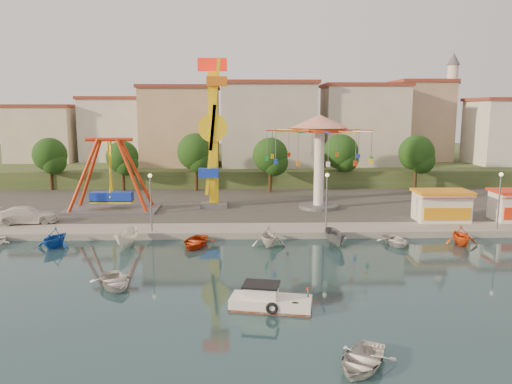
{
  "coord_description": "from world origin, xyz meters",
  "views": [
    {
      "loc": [
        0.35,
        -31.63,
        11.56
      ],
      "look_at": [
        1.56,
        14.0,
        4.0
      ],
      "focal_mm": 35.0,
      "sensor_mm": 36.0,
      "label": 1
    }
  ],
  "objects_px": {
    "pirate_ship_ride": "(111,177)",
    "kamikaze_tower": "(214,136)",
    "wave_swinger": "(320,141)",
    "van": "(27,215)",
    "rowboat_a": "(114,281)",
    "cabin_motorboat": "(269,302)"
  },
  "relations": [
    {
      "from": "pirate_ship_ride",
      "to": "kamikaze_tower",
      "type": "relative_size",
      "value": 0.61
    },
    {
      "from": "pirate_ship_ride",
      "to": "wave_swinger",
      "type": "bearing_deg",
      "value": 2.17
    },
    {
      "from": "kamikaze_tower",
      "to": "van",
      "type": "distance_m",
      "value": 20.7
    },
    {
      "from": "pirate_ship_ride",
      "to": "rowboat_a",
      "type": "distance_m",
      "value": 23.29
    },
    {
      "from": "wave_swinger",
      "to": "van",
      "type": "xyz_separation_m",
      "value": [
        -29.51,
        -6.66,
        -6.78
      ]
    },
    {
      "from": "cabin_motorboat",
      "to": "wave_swinger",
      "type": "bearing_deg",
      "value": 86.57
    },
    {
      "from": "kamikaze_tower",
      "to": "pirate_ship_ride",
      "type": "bearing_deg",
      "value": -170.38
    },
    {
      "from": "kamikaze_tower",
      "to": "cabin_motorboat",
      "type": "distance_m",
      "value": 29.59
    },
    {
      "from": "wave_swinger",
      "to": "van",
      "type": "relative_size",
      "value": 2.05
    },
    {
      "from": "pirate_ship_ride",
      "to": "rowboat_a",
      "type": "bearing_deg",
      "value": -75.35
    },
    {
      "from": "pirate_ship_ride",
      "to": "cabin_motorboat",
      "type": "height_order",
      "value": "pirate_ship_ride"
    },
    {
      "from": "pirate_ship_ride",
      "to": "rowboat_a",
      "type": "xyz_separation_m",
      "value": [
        5.8,
        -22.2,
        -3.99
      ]
    },
    {
      "from": "van",
      "to": "pirate_ship_ride",
      "type": "bearing_deg",
      "value": -59.67
    },
    {
      "from": "pirate_ship_ride",
      "to": "van",
      "type": "relative_size",
      "value": 1.77
    },
    {
      "from": "wave_swinger",
      "to": "van",
      "type": "bearing_deg",
      "value": -167.29
    },
    {
      "from": "wave_swinger",
      "to": "rowboat_a",
      "type": "distance_m",
      "value": 29.67
    },
    {
      "from": "cabin_motorboat",
      "to": "rowboat_a",
      "type": "height_order",
      "value": "cabin_motorboat"
    },
    {
      "from": "wave_swinger",
      "to": "cabin_motorboat",
      "type": "height_order",
      "value": "wave_swinger"
    },
    {
      "from": "wave_swinger",
      "to": "rowboat_a",
      "type": "height_order",
      "value": "wave_swinger"
    },
    {
      "from": "cabin_motorboat",
      "to": "pirate_ship_ride",
      "type": "bearing_deg",
      "value": 132.14
    },
    {
      "from": "van",
      "to": "wave_swinger",
      "type": "bearing_deg",
      "value": -87.6
    },
    {
      "from": "pirate_ship_ride",
      "to": "van",
      "type": "bearing_deg",
      "value": -139.36
    }
  ]
}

